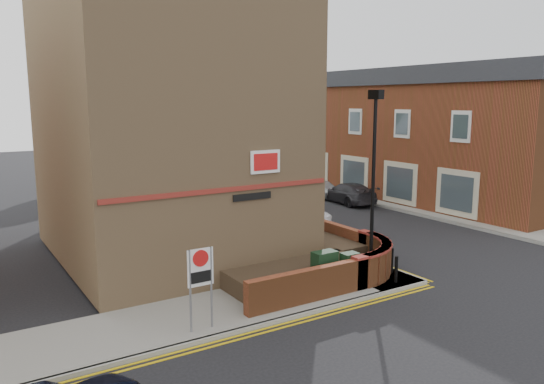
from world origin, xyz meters
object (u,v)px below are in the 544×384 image
at_px(zone_sign, 201,274).
at_px(lamppost, 373,184).
at_px(silver_car_near, 294,213).
at_px(utility_cabinet_large, 324,269).

bearing_deg(zone_sign, lamppost, 6.07).
height_order(zone_sign, silver_car_near, zone_sign).
bearing_deg(lamppost, utility_cabinet_large, 176.99).
xyz_separation_m(zone_sign, silver_car_near, (9.02, 8.73, -0.99)).
xyz_separation_m(lamppost, silver_car_near, (2.42, 8.03, -2.69)).
relative_size(lamppost, silver_car_near, 1.59).
bearing_deg(zone_sign, silver_car_near, 44.08).
height_order(lamppost, utility_cabinet_large, lamppost).
distance_m(lamppost, zone_sign, 6.85).
xyz_separation_m(utility_cabinet_large, zone_sign, (-4.70, -0.80, 0.92)).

